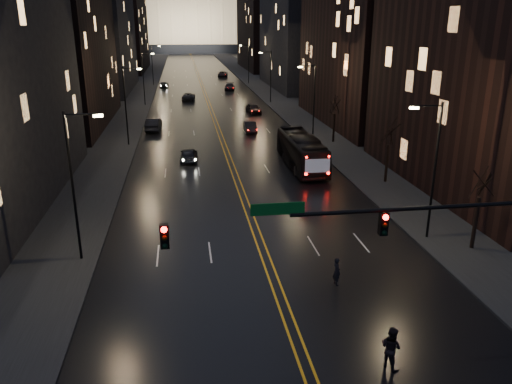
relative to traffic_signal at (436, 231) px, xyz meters
name	(u,v)px	position (x,y,z in m)	size (l,w,h in m)	color
ground	(298,345)	(-5.91, 0.00, -5.10)	(900.00, 900.00, 0.00)	black
road	(197,73)	(-5.91, 130.00, -5.09)	(20.00, 320.00, 0.02)	black
sidewalk_left	(148,73)	(-19.91, 130.00, -5.02)	(8.00, 320.00, 0.16)	black
sidewalk_right	(245,72)	(8.09, 130.00, -5.02)	(8.00, 320.00, 0.16)	black
center_line	(197,73)	(-5.91, 130.00, -5.08)	(0.62, 320.00, 0.01)	orange
building_left_mid	(52,19)	(-26.91, 54.00, 8.90)	(12.00, 30.00, 28.00)	black
building_left_far	(99,41)	(-26.91, 92.00, 4.90)	(12.00, 34.00, 20.00)	black
building_left_dist	(123,29)	(-26.91, 140.00, 6.90)	(12.00, 40.00, 24.00)	black
building_right_near	(502,43)	(15.09, 20.00, 6.90)	(12.00, 26.00, 24.00)	black
building_right_mid	(299,26)	(15.09, 92.00, 7.90)	(12.00, 34.00, 26.00)	black
building_right_dist	(264,32)	(15.09, 140.00, 5.90)	(12.00, 40.00, 22.00)	black
capitol	(188,16)	(-5.91, 250.00, 12.05)	(90.00, 50.00, 58.50)	black
traffic_signal	(436,231)	(0.00, 0.00, 0.00)	(17.29, 0.45, 7.00)	black
streetlamp_right_near	(432,165)	(4.91, 10.00, -0.02)	(2.13, 0.25, 9.00)	black
streetlamp_left_near	(75,180)	(-16.72, 10.00, -0.02)	(2.13, 0.25, 9.00)	black
streetlamp_right_mid	(313,98)	(4.91, 40.00, -0.02)	(2.13, 0.25, 9.00)	black
streetlamp_left_mid	(127,102)	(-16.72, 40.00, -0.02)	(2.13, 0.25, 9.00)	black
streetlamp_right_far	(270,74)	(4.91, 70.00, -0.02)	(2.13, 0.25, 9.00)	black
streetlamp_left_far	(144,76)	(-16.72, 70.00, -0.02)	(2.13, 0.25, 9.00)	black
streetlamp_right_dist	(248,62)	(4.91, 100.00, -0.02)	(2.13, 0.25, 9.00)	black
streetlamp_left_dist	(153,63)	(-16.72, 100.00, -0.02)	(2.13, 0.25, 9.00)	black
tree_right_near	(482,181)	(7.09, 8.00, -0.58)	(2.40, 2.40, 6.65)	black
tree_right_mid	(389,133)	(7.09, 22.00, -0.58)	(2.40, 2.40, 6.65)	black
tree_right_far	(335,105)	(7.09, 38.00, -0.58)	(2.40, 2.40, 6.65)	black
bus	(301,151)	(0.86, 28.18, -3.48)	(2.72, 11.62, 3.24)	black
oncoming_car_a	(189,155)	(-10.09, 32.00, -4.38)	(1.71, 4.24, 1.45)	black
oncoming_car_b	(154,124)	(-14.41, 48.35, -4.27)	(1.77, 5.07, 1.67)	black
oncoming_car_c	(189,97)	(-9.35, 75.63, -4.42)	(2.26, 4.90, 1.36)	black
oncoming_car_d	(164,85)	(-14.41, 95.46, -4.44)	(1.86, 4.57, 1.33)	black
receding_car_a	(250,127)	(-1.89, 45.33, -4.41)	(1.46, 4.19, 1.38)	black
receding_car_b	(254,109)	(0.55, 59.57, -4.33)	(1.82, 4.53, 1.54)	black
receding_car_c	(230,87)	(-0.47, 88.58, -4.36)	(2.08, 5.11, 1.48)	black
receding_car_d	(223,74)	(0.40, 116.90, -4.37)	(2.43, 5.28, 1.47)	black
pedestrian_a	(337,271)	(-2.64, 4.97, -4.30)	(0.58, 0.38, 1.60)	black
pedestrian_b	(391,348)	(-2.49, -2.00, -4.16)	(0.91, 0.50, 1.88)	black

